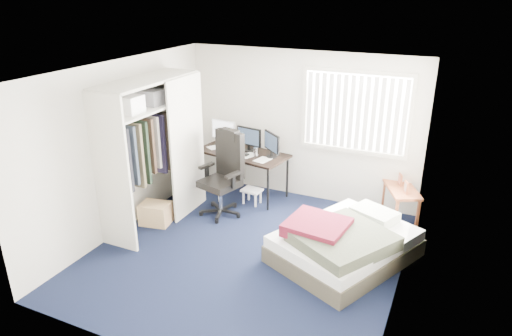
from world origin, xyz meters
The scene contains 10 objects.
ground centered at (0.00, 0.00, 0.00)m, with size 4.20×4.20×0.00m, color black.
room_shell centered at (0.00, 0.00, 1.51)m, with size 4.20×4.20×4.20m.
window_assembly centered at (0.90, 2.04, 1.60)m, with size 1.72×0.09×1.32m.
closet centered at (-1.67, 0.27, 1.35)m, with size 0.64×1.84×2.22m.
desk centered at (-0.91, 1.75, 0.80)m, with size 1.67×0.98×1.23m.
office_chair centered at (-0.87, 0.96, 0.52)m, with size 0.79×0.79×1.37m.
footstool centered at (-0.59, 1.42, 0.20)m, with size 0.34×0.29×0.26m.
nightstand centered at (1.75, 1.85, 0.49)m, with size 0.70×0.90×0.73m.
bed centered at (1.24, 0.37, 0.26)m, with size 1.97×2.19×0.60m.
pine_box centered at (-1.65, 0.17, 0.17)m, with size 0.44×0.33×0.33m, color tan.
Camera 1 is at (2.37, -4.88, 3.43)m, focal length 32.00 mm.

